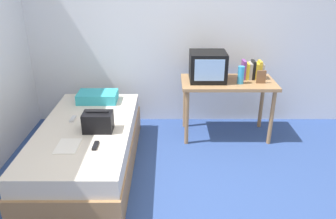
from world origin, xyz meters
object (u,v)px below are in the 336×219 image
water_bottle (240,75)px  remote_dark (95,146)px  desk (227,88)px  pillow (97,97)px  book_row (251,70)px  picture_frame (260,77)px  magazine (67,146)px  tv (207,66)px  handbag (97,122)px  bed (87,147)px  remote_silver (72,119)px

water_bottle → remote_dark: (-1.57, -1.09, -0.35)m
desk → pillow: bearing=-178.2°
desk → water_bottle: water_bottle is taller
book_row → picture_frame: size_ratio=1.66×
magazine → water_bottle: bearing=30.8°
tv → handbag: bearing=-144.2°
desk → book_row: bearing=17.8°
water_bottle → handbag: water_bottle is taller
book_row → bed: bearing=-155.9°
desk → handbag: bearing=-149.9°
water_bottle → remote_silver: (-1.94, -0.50, -0.35)m
water_bottle → magazine: (-1.83, -1.09, -0.36)m
tv → magazine: tv is taller
water_bottle → bed: bearing=-159.1°
water_bottle → book_row: (0.18, 0.19, -0.00)m
book_row → remote_silver: (-2.12, -0.69, -0.35)m
tv → book_row: (0.57, 0.08, -0.07)m
water_bottle → pillow: (-1.76, 0.04, -0.30)m
tv → pillow: (-1.37, -0.07, -0.37)m
handbag → remote_silver: size_ratio=2.08×
bed → remote_silver: (-0.17, 0.18, 0.26)m
bed → water_bottle: bearing=20.9°
remote_dark → pillow: bearing=99.7°
bed → remote_silver: remote_silver is taller
magazine → remote_silver: bearing=100.1°
desk → tv: tv is taller
pillow → handbag: bearing=-78.6°
remote_dark → remote_silver: 0.70m
desk → remote_dark: size_ratio=7.44×
bed → water_bottle: (1.76, 0.67, 0.61)m
desk → handbag: size_ratio=3.87×
book_row → handbag: size_ratio=0.89×
pillow → remote_dark: pillow is taller
bed → tv: 1.72m
bed → picture_frame: 2.21m
bed → tv: (1.37, 0.79, 0.69)m
bed → desk: desk is taller
handbag → magazine: size_ratio=1.03×
handbag → remote_dark: handbag is taller
desk → tv: 0.38m
handbag → pillow: bearing=101.4°
bed → magazine: bearing=-99.4°
remote_dark → book_row: bearing=36.3°
water_bottle → magazine: size_ratio=0.74×
pillow → magazine: size_ratio=1.68×
desk → bed: bearing=-154.8°
picture_frame → remote_silver: (-2.19, -0.51, -0.32)m
book_row → magazine: (-2.01, -1.28, -0.36)m
book_row → remote_silver: 2.26m
water_bottle → remote_dark: water_bottle is taller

